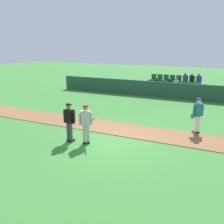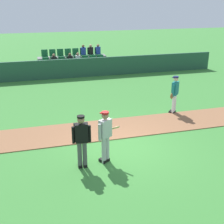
# 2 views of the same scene
# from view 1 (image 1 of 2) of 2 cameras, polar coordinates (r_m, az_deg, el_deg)

# --- Properties ---
(ground_plane) EXTENTS (80.00, 80.00, 0.00)m
(ground_plane) POSITION_cam_1_polar(r_m,az_deg,el_deg) (11.89, 0.14, -6.30)
(ground_plane) COLOR #387A33
(infield_dirt_path) EXTENTS (28.00, 2.01, 0.03)m
(infield_dirt_path) POSITION_cam_1_polar(r_m,az_deg,el_deg) (13.30, 3.23, -3.91)
(infield_dirt_path) COLOR brown
(infield_dirt_path) RESTS_ON ground
(dugout_fence) EXTENTS (20.00, 0.16, 1.27)m
(dugout_fence) POSITION_cam_1_polar(r_m,az_deg,el_deg) (21.42, 12.52, 4.69)
(dugout_fence) COLOR #234C38
(dugout_fence) RESTS_ON ground
(stadium_bleachers) EXTENTS (5.00, 2.10, 1.90)m
(stadium_bleachers) POSITION_cam_1_polar(r_m,az_deg,el_deg) (22.83, 13.41, 4.93)
(stadium_bleachers) COLOR slate
(stadium_bleachers) RESTS_ON ground
(batter_grey_jersey) EXTENTS (0.74, 0.70, 1.76)m
(batter_grey_jersey) POSITION_cam_1_polar(r_m,az_deg,el_deg) (11.29, -5.72, -2.34)
(batter_grey_jersey) COLOR #B2B2B2
(batter_grey_jersey) RESTS_ON ground
(umpire_home_plate) EXTENTS (0.59, 0.32, 1.76)m
(umpire_home_plate) POSITION_cam_1_polar(r_m,az_deg,el_deg) (11.60, -9.34, -1.83)
(umpire_home_plate) COLOR #4C4C4C
(umpire_home_plate) RESTS_ON ground
(runner_teal_jersey) EXTENTS (0.56, 0.50, 1.76)m
(runner_teal_jersey) POSITION_cam_1_polar(r_m,az_deg,el_deg) (13.17, 18.27, -0.55)
(runner_teal_jersey) COLOR white
(runner_teal_jersey) RESTS_ON ground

